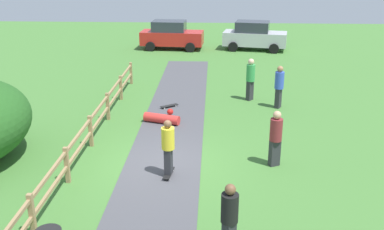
% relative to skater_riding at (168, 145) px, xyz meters
% --- Properties ---
extents(ground_plane, '(60.00, 60.00, 0.00)m').
position_rel_skater_riding_xyz_m(ground_plane, '(-0.26, 0.75, -0.99)').
color(ground_plane, '#427533').
extents(asphalt_path, '(2.40, 28.00, 0.02)m').
position_rel_skater_riding_xyz_m(asphalt_path, '(-0.26, 0.75, -0.98)').
color(asphalt_path, '#47474C').
rests_on(asphalt_path, ground_plane).
extents(wooden_fence, '(0.12, 18.12, 1.10)m').
position_rel_skater_riding_xyz_m(wooden_fence, '(-2.86, 0.75, -0.33)').
color(wooden_fence, '#997A51').
rests_on(wooden_fence, ground_plane).
extents(skater_riding, '(0.42, 0.82, 1.75)m').
position_rel_skater_riding_xyz_m(skater_riding, '(0.00, 0.00, 0.00)').
color(skater_riding, black).
rests_on(skater_riding, asphalt_path).
extents(skater_fallen, '(1.47, 1.31, 0.36)m').
position_rel_skater_riding_xyz_m(skater_fallen, '(-0.67, 4.36, -0.79)').
color(skater_fallen, red).
rests_on(skater_fallen, asphalt_path).
extents(skateboard_loose, '(0.77, 0.63, 0.08)m').
position_rel_skater_riding_xyz_m(skateboard_loose, '(-0.58, 6.17, -0.91)').
color(skateboard_loose, black).
rests_on(skateboard_loose, asphalt_path).
extents(bystander_green, '(0.53, 0.53, 1.89)m').
position_rel_skater_riding_xyz_m(bystander_green, '(2.93, 7.40, 0.06)').
color(bystander_green, '#2D2D33').
rests_on(bystander_green, ground_plane).
extents(bystander_maroon, '(0.51, 0.51, 1.80)m').
position_rel_skater_riding_xyz_m(bystander_maroon, '(3.22, 0.87, 0.00)').
color(bystander_maroon, '#2D2D33').
rests_on(bystander_maroon, ground_plane).
extents(bystander_blue, '(0.52, 0.52, 1.83)m').
position_rel_skater_riding_xyz_m(bystander_blue, '(4.06, 6.39, 0.02)').
color(bystander_blue, '#2D2D33').
rests_on(bystander_blue, ground_plane).
extents(bystander_black, '(0.51, 0.51, 1.70)m').
position_rel_skater_riding_xyz_m(bystander_black, '(1.68, -3.51, -0.06)').
color(bystander_black, '#2D2D33').
rests_on(bystander_black, ground_plane).
extents(parked_car_silver, '(4.43, 2.55, 1.92)m').
position_rel_skater_riding_xyz_m(parked_car_silver, '(4.00, 18.46, -0.03)').
color(parked_car_silver, '#B7B7BC').
rests_on(parked_car_silver, ground_plane).
extents(parked_car_red, '(4.31, 2.22, 1.92)m').
position_rel_skater_riding_xyz_m(parked_car_red, '(-1.62, 18.46, -0.03)').
color(parked_car_red, red).
rests_on(parked_car_red, ground_plane).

